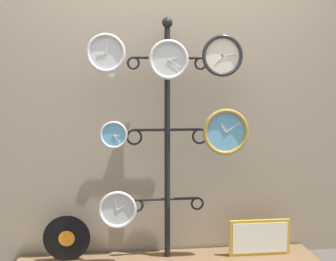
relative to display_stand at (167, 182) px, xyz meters
name	(u,v)px	position (x,y,z in m)	size (l,w,h in m)	color
shop_wall	(165,76)	(0.00, 0.16, 0.78)	(4.40, 0.04, 2.80)	gray
display_stand	(167,182)	(0.00, 0.00, 0.00)	(0.59, 0.38, 1.80)	black
clock_top_left	(106,53)	(-0.42, -0.10, 0.92)	(0.26, 0.04, 0.26)	silver
clock_top_center	(169,60)	(0.00, -0.09, 0.88)	(0.27, 0.04, 0.27)	silver
clock_top_right	(222,56)	(0.37, -0.09, 0.91)	(0.29, 0.04, 0.29)	silver
clock_middle_left	(114,135)	(-0.38, -0.10, 0.37)	(0.19, 0.04, 0.19)	#60A8DB
clock_middle_right	(226,132)	(0.40, -0.11, 0.38)	(0.33, 0.04, 0.33)	#60A8DB
clock_bottom_left	(118,210)	(-0.36, -0.10, -0.16)	(0.27, 0.04, 0.27)	silver
vinyl_record	(67,238)	(-0.73, 0.00, -0.39)	(0.34, 0.01, 0.34)	black
picture_frame	(260,238)	(0.69, -0.05, -0.43)	(0.46, 0.02, 0.27)	gold
price_tag_upper	(112,75)	(-0.39, -0.10, 0.77)	(0.04, 0.00, 0.03)	white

